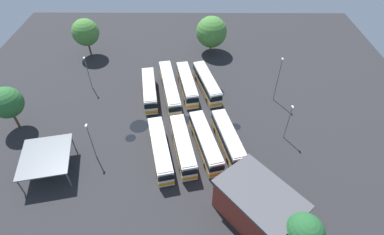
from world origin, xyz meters
TOP-DOWN VIEW (x-y plane):
  - ground_plane at (0.00, 0.00)m, footprint 96.41×96.41m
  - bus_row0_slot0 at (-6.57, -7.45)m, footprint 11.99×4.33m
  - bus_row0_slot1 at (-7.49, -3.43)m, footprint 15.64×5.48m
  - bus_row0_slot2 at (-8.61, 0.14)m, footprint 12.73×4.88m
  - bus_row0_slot3 at (-8.97, 4.27)m, footprint 12.63×5.78m
  - bus_row1_slot0 at (9.45, -3.94)m, footprint 12.79×5.25m
  - bus_row1_slot1 at (8.58, -0.25)m, footprint 12.39×4.94m
  - bus_row1_slot2 at (7.71, 3.53)m, footprint 12.82×5.63m
  - bus_row1_slot3 at (6.91, 7.39)m, footprint 12.01×5.24m
  - depot_building at (20.29, 10.22)m, footprint 13.21×12.73m
  - maintenance_shelter at (12.23, -21.40)m, footprint 9.68×8.98m
  - lamp_post_far_corner at (9.37, -14.89)m, footprint 0.56×0.28m
  - lamp_post_near_entrance at (-5.93, 17.90)m, footprint 0.56×0.28m
  - lamp_post_mid_lot at (-9.75, -20.34)m, footprint 0.56×0.28m
  - lamp_post_by_building at (4.82, 17.69)m, footprint 0.56×0.28m
  - tree_northeast at (-25.00, 5.76)m, footprint 7.41×7.41m
  - tree_west_edge at (-23.13, -23.92)m, footprint 6.29×6.29m
  - tree_east_edge at (2.27, -30.94)m, footprint 5.56×5.56m
  - tree_south_edge at (25.27, 14.62)m, footprint 4.66×4.66m
  - puddle_front_lane at (2.04, -8.62)m, footprint 3.52×3.52m
  - puddle_centre_drain at (-8.09, 6.10)m, footprint 3.85×3.85m
  - puddle_near_shelter at (5.14, -9.76)m, footprint 1.89×1.89m
  - puddle_back_corner at (2.12, 9.41)m, footprint 1.83×1.83m
  - puddle_between_rows at (0.49, -0.16)m, footprint 2.75×2.75m

SIDE VIEW (x-z plane):
  - ground_plane at x=0.00m, z-range 0.00..0.00m
  - puddle_front_lane at x=2.04m, z-range 0.00..0.01m
  - puddle_centre_drain at x=-8.09m, z-range 0.00..0.01m
  - puddle_near_shelter at x=5.14m, z-range 0.00..0.01m
  - puddle_back_corner at x=2.12m, z-range 0.00..0.01m
  - puddle_between_rows at x=0.49m, z-range 0.00..0.01m
  - bus_row0_slot0 at x=-6.57m, z-range 0.10..3.67m
  - bus_row1_slot3 at x=6.91m, z-range 0.10..3.67m
  - bus_row1_slot1 at x=8.58m, z-range 0.10..3.67m
  - bus_row0_slot3 at x=-8.97m, z-range 0.10..3.67m
  - bus_row0_slot2 at x=-8.61m, z-range 0.10..3.67m
  - bus_row1_slot0 at x=9.45m, z-range 0.10..3.67m
  - bus_row1_slot2 at x=7.71m, z-range 0.10..3.67m
  - bus_row0_slot1 at x=-7.49m, z-range 0.10..3.67m
  - depot_building at x=20.29m, z-range 0.02..5.98m
  - maintenance_shelter at x=12.23m, z-range 1.59..5.11m
  - lamp_post_by_building at x=4.82m, z-range 0.41..7.75m
  - lamp_post_far_corner at x=9.37m, z-range 0.41..7.76m
  - lamp_post_mid_lot at x=-9.75m, z-range 0.41..7.91m
  - lamp_post_near_entrance at x=-5.93m, z-range 0.42..10.16m
  - tree_south_edge at x=25.27m, z-range 1.49..9.16m
  - tree_northeast at x=-25.00m, z-range 0.83..9.90m
  - tree_east_edge at x=2.27m, z-range 1.50..10.10m
  - tree_west_edge at x=-23.13m, z-range 1.49..10.78m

